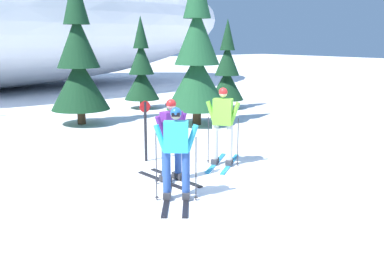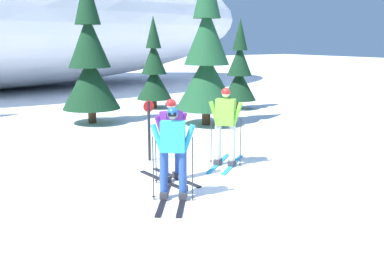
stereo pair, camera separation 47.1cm
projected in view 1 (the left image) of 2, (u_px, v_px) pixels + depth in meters
name	position (u px, v px, depth m)	size (l,w,h in m)	color
ground_plane	(238.00, 177.00, 9.81)	(120.00, 120.00, 0.00)	white
skier_purple_jacket	(171.00, 138.00, 9.35)	(0.81, 1.72, 1.76)	black
skier_cyan_jacket	(176.00, 152.00, 8.25)	(1.36, 1.62, 1.75)	black
skier_lime_jacket	(223.00, 125.00, 10.54)	(1.69, 1.46, 1.86)	#2893CC
pine_tree_center_left	(79.00, 61.00, 15.46)	(2.03, 2.03, 5.26)	#47301E
pine_tree_center_right	(197.00, 58.00, 15.35)	(2.15, 2.15, 5.57)	#47301E
pine_tree_right	(141.00, 70.00, 19.23)	(1.52, 1.52, 3.93)	#47301E
pine_tree_far_right	(227.00, 72.00, 19.21)	(1.47, 1.47, 3.81)	#47301E
trail_marker_post	(145.00, 127.00, 10.92)	(0.28, 0.07, 1.50)	black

